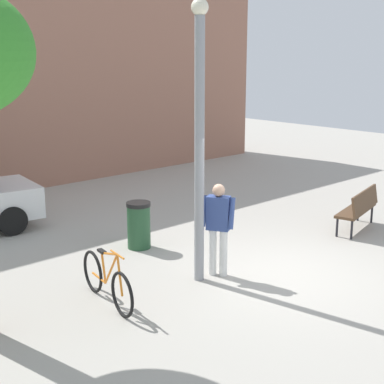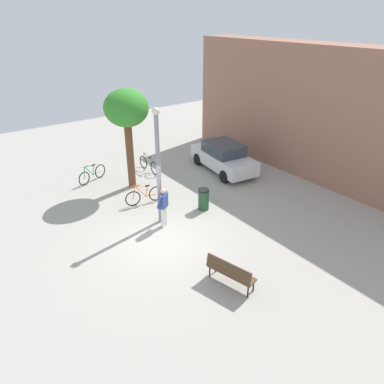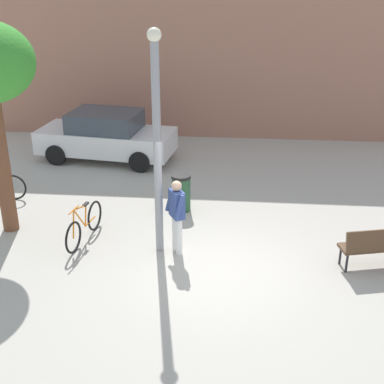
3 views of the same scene
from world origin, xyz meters
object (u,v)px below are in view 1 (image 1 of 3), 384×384
park_bench (360,207)px  trash_bin (139,225)px  person_by_lamppost (218,223)px  bicycle_orange (107,281)px  lamppost (199,134)px

park_bench → trash_bin: (-4.34, 2.38, -0.06)m
person_by_lamppost → bicycle_orange: 2.24m
park_bench → trash_bin: trash_bin is taller
lamppost → person_by_lamppost: lamppost is taller
lamppost → person_by_lamppost: size_ratio=2.82×
lamppost → park_bench: size_ratio=2.82×
trash_bin → park_bench: bearing=-28.7°
park_bench → trash_bin: bearing=151.3°
person_by_lamppost → trash_bin: 2.18m
person_by_lamppost → park_bench: (4.20, -0.26, -0.42)m
bicycle_orange → trash_bin: bearing=41.9°
bicycle_orange → lamppost: bearing=-8.3°
person_by_lamppost → bicycle_orange: bearing=171.2°
trash_bin → person_by_lamppost: bearing=-86.2°
lamppost → person_by_lamppost: (0.39, -0.07, -1.60)m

